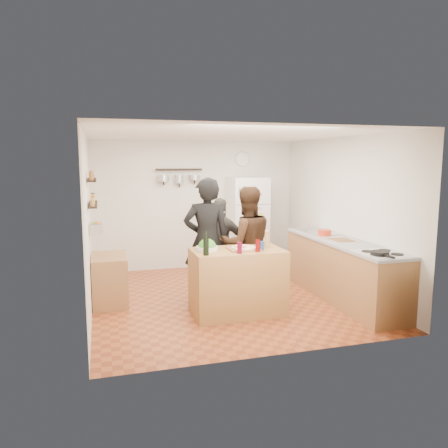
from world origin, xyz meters
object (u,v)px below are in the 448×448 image
object	(u,v)px
salt_canister	(261,246)
skillet	(380,253)
salad_bowl	(207,249)
wall_clock	(242,159)
person_back	(221,246)
prep_island	(238,282)
counter_run	(342,271)
fridge	(247,223)
red_bowl	(324,233)
person_left	(207,241)
person_center	(247,244)
side_table	(110,280)
wine_bottle	(206,247)
pepper_mill	(267,240)

from	to	relation	value
salt_canister	skillet	bearing A→B (deg)	-29.19
salad_bowl	skillet	bearing A→B (deg)	-24.03
salad_bowl	skillet	xyz separation A→B (m)	(2.06, -0.92, 0.00)
skillet	wall_clock	distance (m)	3.91
salad_bowl	person_back	world-z (taller)	person_back
prep_island	counter_run	xyz separation A→B (m)	(1.74, 0.17, -0.01)
prep_island	fridge	xyz separation A→B (m)	(0.99, 2.47, 0.45)
prep_island	red_bowl	bearing A→B (deg)	21.30
fridge	person_left	bearing A→B (deg)	-124.35
person_center	person_back	bearing A→B (deg)	-58.54
prep_island	side_table	distance (m)	1.94
person_back	fridge	bearing A→B (deg)	-96.51
salad_bowl	salt_canister	size ratio (longest dim) A/B	2.51
skillet	person_center	bearing A→B (deg)	132.62
salt_canister	wall_clock	distance (m)	3.22
red_bowl	prep_island	bearing A→B (deg)	-158.70
person_left	person_center	size ratio (longest dim) A/B	1.08
salt_canister	prep_island	bearing A→B (deg)	158.20
salad_bowl	fridge	world-z (taller)	fridge
prep_island	wine_bottle	world-z (taller)	wine_bottle
pepper_mill	red_bowl	world-z (taller)	pepper_mill
pepper_mill	red_bowl	size ratio (longest dim) A/B	0.92
salt_canister	person_left	bearing A→B (deg)	129.67
salt_canister	person_back	distance (m)	1.22
person_center	person_back	world-z (taller)	person_center
skillet	prep_island	bearing A→B (deg)	152.09
skillet	fridge	distance (m)	3.40
person_center	counter_run	world-z (taller)	person_center
salt_canister	wall_clock	xyz separation A→B (m)	(0.69, 2.92, 1.18)
wall_clock	side_table	world-z (taller)	wall_clock
salad_bowl	side_table	world-z (taller)	salad_bowl
pepper_mill	person_center	bearing A→B (deg)	104.03
person_left	person_back	size ratio (longest dim) A/B	1.23
person_center	wine_bottle	bearing A→B (deg)	46.44
prep_island	salad_bowl	xyz separation A→B (m)	(-0.42, 0.05, 0.48)
counter_run	wall_clock	world-z (taller)	wall_clock
person_center	skillet	size ratio (longest dim) A/B	7.36
salad_bowl	pepper_mill	size ratio (longest dim) A/B	1.49
pepper_mill	person_center	xyz separation A→B (m)	(-0.13, 0.51, -0.14)
salad_bowl	red_bowl	distance (m)	2.20
salt_canister	counter_run	distance (m)	1.56
salad_bowl	red_bowl	xyz separation A→B (m)	(2.11, 0.61, 0.03)
salad_bowl	wall_clock	bearing A→B (deg)	62.84
person_left	fridge	xyz separation A→B (m)	(1.28, 1.87, -0.04)
pepper_mill	side_table	xyz separation A→B (m)	(-2.15, 0.88, -0.64)
person_center	red_bowl	world-z (taller)	person_center
person_back	fridge	world-z (taller)	fridge
person_left	pepper_mill	bearing A→B (deg)	151.57
side_table	wine_bottle	bearing A→B (deg)	-43.69
red_bowl	side_table	xyz separation A→B (m)	(-3.39, 0.27, -0.60)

